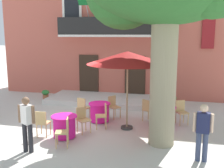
{
  "coord_description": "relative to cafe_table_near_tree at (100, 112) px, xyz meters",
  "views": [
    {
      "loc": [
        3.64,
        -9.16,
        3.46
      ],
      "look_at": [
        0.92,
        2.02,
        1.3
      ],
      "focal_mm": 43.22,
      "sensor_mm": 36.0,
      "label": 1
    }
  ],
  "objects": [
    {
      "name": "ground_plane",
      "position": [
        -0.73,
        -0.72,
        -0.39
      ],
      "size": [
        120.0,
        120.0,
        0.0
      ],
      "primitive_type": "plane",
      "color": "beige"
    },
    {
      "name": "building_facade",
      "position": [
        -0.55,
        6.27,
        3.36
      ],
      "size": [
        13.0,
        5.09,
        7.5
      ],
      "color": "#BC5B4C",
      "rests_on": "ground"
    },
    {
      "name": "entrance_step_platform",
      "position": [
        -0.56,
        3.05,
        -0.27
      ],
      "size": [
        5.85,
        2.46,
        0.25
      ],
      "primitive_type": "cube",
      "color": "silver",
      "rests_on": "ground"
    },
    {
      "name": "cafe_table_near_tree",
      "position": [
        0.0,
        0.0,
        0.0
      ],
      "size": [
        0.86,
        0.86,
        0.76
      ],
      "color": "#DB1984",
      "rests_on": "ground"
    },
    {
      "name": "cafe_chair_near_tree_0",
      "position": [
        -0.74,
        0.13,
        0.14
      ],
      "size": [
        0.49,
        0.49,
        0.91
      ],
      "color": "tan",
      "rests_on": "ground"
    },
    {
      "name": "cafe_chair_near_tree_1",
      "position": [
        0.33,
        -0.68,
        0.14
      ],
      "size": [
        0.51,
        0.51,
        0.91
      ],
      "color": "tan",
      "rests_on": "ground"
    },
    {
      "name": "cafe_chair_near_tree_2",
      "position": [
        0.41,
        0.63,
        0.14
      ],
      "size": [
        0.56,
        0.56,
        0.91
      ],
      "color": "tan",
      "rests_on": "ground"
    },
    {
      "name": "cafe_table_middle",
      "position": [
        -0.69,
        -1.87,
        0.0
      ],
      "size": [
        0.86,
        0.86,
        0.76
      ],
      "color": "#DB1984",
      "rests_on": "ground"
    },
    {
      "name": "cafe_chair_middle_0",
      "position": [
        -0.25,
        -1.26,
        0.14
      ],
      "size": [
        0.56,
        0.56,
        0.91
      ],
      "color": "tan",
      "rests_on": "ground"
    },
    {
      "name": "cafe_chair_middle_1",
      "position": [
        -1.43,
        -1.98,
        0.14
      ],
      "size": [
        0.42,
        0.42,
        0.91
      ],
      "color": "tan",
      "rests_on": "ground"
    },
    {
      "name": "cafe_chair_middle_2",
      "position": [
        -0.38,
        -2.56,
        0.14
      ],
      "size": [
        0.5,
        0.5,
        0.91
      ],
      "color": "tan",
      "rests_on": "ground"
    },
    {
      "name": "cafe_table_front",
      "position": [
        2.52,
        0.09,
        0.0
      ],
      "size": [
        0.86,
        0.86,
        0.76
      ],
      "color": "#DB1984",
      "rests_on": "ground"
    },
    {
      "name": "cafe_chair_front_0",
      "position": [
        3.14,
        0.52,
        0.14
      ],
      "size": [
        0.54,
        0.54,
        0.91
      ],
      "color": "tan",
      "rests_on": "ground"
    },
    {
      "name": "cafe_chair_front_1",
      "position": [
        1.85,
        0.45,
        0.14
      ],
      "size": [
        0.55,
        0.55,
        0.91
      ],
      "color": "tan",
      "rests_on": "ground"
    },
    {
      "name": "cafe_chair_front_2",
      "position": [
        2.46,
        -0.66,
        0.14
      ],
      "size": [
        0.47,
        0.47,
        0.91
      ],
      "color": "tan",
      "rests_on": "ground"
    },
    {
      "name": "cafe_umbrella",
      "position": [
        1.2,
        -0.53,
        2.22
      ],
      "size": [
        2.9,
        2.9,
        2.85
      ],
      "color": "#997A56",
      "rests_on": "ground"
    },
    {
      "name": "ground_planter_left",
      "position": [
        -3.83,
        2.86,
        -0.1
      ],
      "size": [
        0.4,
        0.4,
        0.52
      ],
      "color": "#995638",
      "rests_on": "ground"
    },
    {
      "name": "ground_planter_right",
      "position": [
        2.72,
        2.98,
        -0.06
      ],
      "size": [
        0.46,
        0.46,
        0.6
      ],
      "color": "#995638",
      "rests_on": "ground"
    },
    {
      "name": "pedestrian_mid_plaza",
      "position": [
        -1.27,
        -3.18,
        0.55
      ],
      "size": [
        0.53,
        0.35,
        1.67
      ],
      "color": "#232328",
      "rests_on": "ground"
    },
    {
      "name": "pedestrian_by_tree",
      "position": [
        3.66,
        -2.57,
        0.52
      ],
      "size": [
        0.53,
        0.25,
        1.61
      ],
      "color": "#384260",
      "rests_on": "ground"
    }
  ]
}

